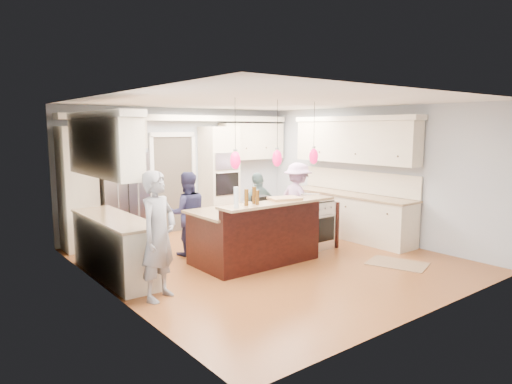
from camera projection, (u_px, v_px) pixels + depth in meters
ground_plane at (268, 260)px, 7.92m from camera, size 6.00×6.00×0.00m
room_shell at (269, 155)px, 7.66m from camera, size 5.54×6.04×2.72m
refrigerator at (122, 199)px, 8.91m from camera, size 0.90×0.70×1.80m
oven_column at (219, 178)px, 10.30m from camera, size 0.72×0.69×2.30m
back_upper_cabinets at (156, 157)px, 9.39m from camera, size 5.30×0.61×2.54m
right_counter_run at (350, 187)px, 9.49m from camera, size 0.64×3.10×2.51m
left_cabinets at (111, 209)px, 6.91m from camera, size 0.64×2.30×2.51m
kitchen_island at (255, 234)px, 7.76m from camera, size 2.10×1.46×1.12m
island_range at (311, 224)px, 8.68m from camera, size 0.82×0.71×0.92m
pendant_lights at (277, 158)px, 7.12m from camera, size 1.75×0.15×1.03m
person_bar_end at (158, 236)px, 6.00m from camera, size 0.75×0.66×1.72m
person_far_left at (187, 214)px, 8.15m from camera, size 0.88×0.78×1.50m
person_far_right at (258, 210)px, 8.75m from camera, size 0.85×0.39×1.43m
person_range_side at (298, 200)px, 9.55m from camera, size 0.61×1.02×1.55m
floor_rug at (397, 264)px, 7.66m from camera, size 0.92×1.10×0.01m
water_bottle at (236, 198)px, 6.57m from camera, size 0.09×0.09×0.31m
beer_bottle_a at (257, 197)px, 6.86m from camera, size 0.07×0.07×0.22m
beer_bottle_b at (246, 197)px, 6.77m from camera, size 0.08×0.08×0.25m
beer_bottle_c at (254, 195)px, 6.97m from camera, size 0.08×0.08×0.26m
drink_can at (257, 201)px, 6.92m from camera, size 0.07×0.07×0.11m
cutting_board at (285, 198)px, 7.37m from camera, size 0.57×0.47×0.04m
pot_large at (307, 197)px, 8.52m from camera, size 0.22×0.22×0.13m
pot_small at (314, 197)px, 8.66m from camera, size 0.22×0.22×0.11m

